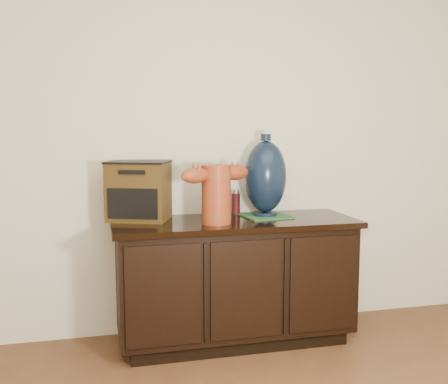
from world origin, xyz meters
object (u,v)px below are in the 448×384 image
object	(u,v)px
sideboard	(235,280)
tv_radio	(139,191)
terracotta_vessel	(216,191)
lamp_base	(265,177)
spray_can	(236,202)

from	to	relation	value
sideboard	tv_radio	xyz separation A→B (m)	(-0.55, 0.14, 0.54)
terracotta_vessel	lamp_base	xyz separation A→B (m)	(0.35, 0.16, 0.06)
tv_radio	terracotta_vessel	bearing A→B (deg)	-8.24
sideboard	spray_can	size ratio (longest dim) A/B	9.23
sideboard	lamp_base	world-z (taller)	lamp_base
sideboard	tv_radio	distance (m)	0.79
sideboard	terracotta_vessel	distance (m)	0.58
tv_radio	lamp_base	size ratio (longest dim) A/B	0.85
terracotta_vessel	lamp_base	world-z (taller)	lamp_base
terracotta_vessel	spray_can	size ratio (longest dim) A/B	2.93
tv_radio	sideboard	bearing A→B (deg)	6.24
terracotta_vessel	tv_radio	size ratio (longest dim) A/B	1.08
lamp_base	spray_can	distance (m)	0.26
lamp_base	tv_radio	bearing A→B (deg)	174.48
sideboard	lamp_base	distance (m)	0.65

